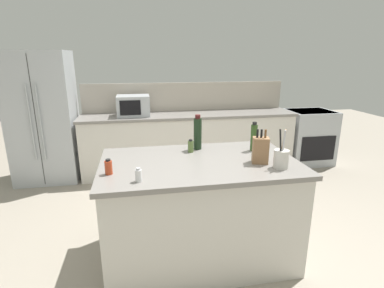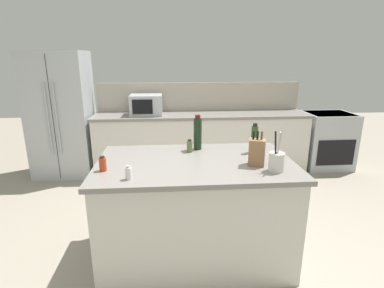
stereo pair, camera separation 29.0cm
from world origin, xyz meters
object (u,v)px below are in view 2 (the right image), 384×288
Objects in this scene: knife_block at (257,152)px; utensil_crock at (277,161)px; refrigerator at (62,115)px; salt_shaker at (128,173)px; microwave at (146,105)px; spice_jar_paprika at (103,164)px; wine_bottle at (198,133)px; range_oven at (326,140)px; olive_oil_bottle at (254,139)px; spice_jar_oregano at (190,146)px.

knife_block is 0.19m from utensil_crock.
salt_shaker is at bearing -62.87° from refrigerator.
spice_jar_paprika is at bearing -94.43° from microwave.
wine_bottle reaches higher than utensil_crock.
range_oven is at bearing 54.19° from utensil_crock.
range_oven is 3.92m from salt_shaker.
refrigerator is 2.93m from salt_shaker.
knife_block is at bearing -129.24° from range_oven.
olive_oil_bottle is at bearing -60.48° from microwave.
microwave is 4.00× the size of spice_jar_paprika.
utensil_crock reaches higher than spice_jar_paprika.
knife_block reaches higher than salt_shaker.
olive_oil_bottle is at bearing -15.22° from wine_bottle.
olive_oil_bottle reaches higher than spice_jar_oregano.
utensil_crock is 0.84m from wine_bottle.
olive_oil_bottle is (0.08, 0.34, 0.02)m from knife_block.
olive_oil_bottle is (1.09, 0.56, 0.08)m from salt_shaker.
refrigerator is 3.92× the size of microwave.
olive_oil_bottle is (1.31, 0.37, 0.07)m from spice_jar_paprika.
range_oven is (4.26, -0.05, -0.48)m from refrigerator.
knife_block reaches higher than spice_jar_oregano.
microwave reaches higher than spice_jar_paprika.
knife_block is 0.66m from spice_jar_oregano.
refrigerator reaches higher than utensil_crock.
refrigerator reaches higher than wine_bottle.
range_oven is 8.74× the size of salt_shaker.
salt_shaker is at bearing -176.37° from utensil_crock.
microwave is 2.75m from utensil_crock.
microwave is at bearing -2.26° from refrigerator.
microwave is at bearing 85.57° from spice_jar_paprika.
olive_oil_bottle is at bearing 15.89° from spice_jar_paprika.
utensil_crock is 1.36m from spice_jar_paprika.
spice_jar_oregano is 0.16m from wine_bottle.
range_oven is at bearing -0.00° from microwave.
microwave is (-2.96, 0.00, 0.63)m from range_oven.
utensil_crock reaches higher than range_oven.
spice_jar_oregano reaches higher than range_oven.
microwave is 3.95× the size of spice_jar_oregano.
utensil_crock reaches higher than salt_shaker.
refrigerator is at bearing 177.74° from microwave.
range_oven is at bearing 67.01° from knife_block.
salt_shaker reaches higher than range_oven.
spice_jar_oregano is 1.16× the size of salt_shaker.
utensil_crock is at bearing -4.88° from spice_jar_paprika.
utensil_crock is 1.14m from salt_shaker.
utensil_crock is (1.17, -2.49, -0.07)m from microwave.
refrigerator is at bearing 179.31° from range_oven.
refrigerator is at bearing 114.72° from spice_jar_paprika.
salt_shaker is at bearing -152.79° from olive_oil_bottle.
knife_block is at bearing -102.79° from olive_oil_bottle.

